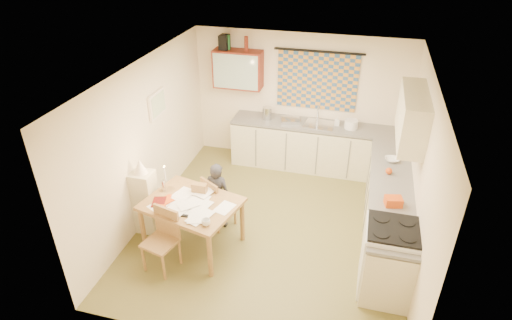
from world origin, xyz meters
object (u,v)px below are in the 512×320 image
(person, at_px, (217,195))
(chair_far, at_px, (219,210))
(counter_right, at_px, (387,213))
(counter_back, at_px, (319,147))
(stove, at_px, (388,259))
(dining_table, at_px, (193,223))
(shelf_stand, at_px, (146,202))

(person, bearing_deg, chair_far, -139.01)
(person, bearing_deg, counter_right, -170.40)
(counter_right, bearing_deg, person, -172.32)
(counter_back, xyz_separation_m, stove, (1.24, -2.85, 0.05))
(counter_back, bearing_deg, counter_right, -55.15)
(counter_back, relative_size, stove, 3.28)
(dining_table, bearing_deg, stove, 9.99)
(counter_right, xyz_separation_m, stove, (-0.00, -1.06, 0.05))
(counter_right, distance_m, shelf_stand, 3.61)
(counter_back, xyz_separation_m, chair_far, (-1.27, -2.12, -0.18))
(stove, height_order, dining_table, stove)
(counter_back, height_order, dining_table, counter_back)
(stove, distance_m, person, 2.63)
(chair_far, height_order, shelf_stand, shelf_stand)
(counter_back, bearing_deg, chair_far, -121.01)
(shelf_stand, bearing_deg, chair_far, 21.12)
(counter_right, bearing_deg, counter_back, 124.85)
(dining_table, bearing_deg, counter_right, 31.73)
(chair_far, bearing_deg, person, 71.99)
(chair_far, relative_size, person, 0.78)
(dining_table, xyz_separation_m, chair_far, (0.21, 0.54, -0.11))
(stove, xyz_separation_m, dining_table, (-2.72, 0.19, -0.12))
(person, xyz_separation_m, shelf_stand, (-1.01, -0.39, -0.04))
(counter_back, distance_m, counter_right, 2.17)
(stove, relative_size, chair_far, 1.17)
(stove, relative_size, person, 0.91)
(counter_right, distance_m, dining_table, 2.86)
(counter_back, distance_m, shelf_stand, 3.40)
(stove, relative_size, shelf_stand, 0.98)
(stove, bearing_deg, counter_right, 90.00)
(counter_right, bearing_deg, dining_table, -162.20)
(counter_back, distance_m, person, 2.48)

